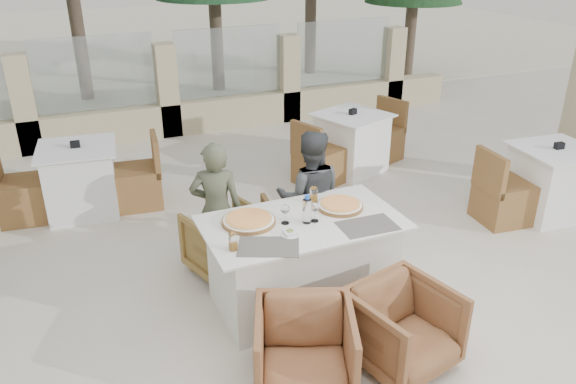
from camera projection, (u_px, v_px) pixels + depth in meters
name	position (u px, v px, depth m)	size (l,w,h in m)	color
ground	(295.00, 303.00, 4.78)	(80.00, 80.00, 0.00)	beige
sand_patch	(103.00, 40.00, 16.46)	(30.00, 16.00, 0.01)	beige
perimeter_wall_far	(167.00, 84.00, 8.45)	(10.00, 0.34, 1.60)	#C8B88D
dining_table	(302.00, 262.00, 4.65)	(1.60, 0.90, 0.77)	beige
placemat_near_left	(268.00, 247.00, 4.12)	(0.45, 0.30, 0.00)	#59544C
placemat_near_right	(368.00, 226.00, 4.42)	(0.45, 0.30, 0.00)	#57514B
pizza_left	(249.00, 220.00, 4.45)	(0.43, 0.43, 0.06)	orange
pizza_right	(340.00, 205.00, 4.70)	(0.39, 0.39, 0.05)	orange
water_bottle	(307.00, 209.00, 4.42)	(0.07, 0.07, 0.24)	#BDE1F9
wine_glass_centre	(285.00, 213.00, 4.42)	(0.08, 0.08, 0.18)	white
wine_glass_near	(315.00, 211.00, 4.45)	(0.08, 0.08, 0.18)	white
beer_glass_left	(233.00, 242.00, 4.06)	(0.07, 0.07, 0.13)	orange
beer_glass_right	(314.00, 195.00, 4.78)	(0.07, 0.07, 0.13)	gold
olive_dish	(290.00, 232.00, 4.28)	(0.11, 0.11, 0.04)	silver
armchair_far_left	(228.00, 243.00, 5.11)	(0.65, 0.67, 0.61)	olive
armchair_far_right	(304.00, 231.00, 5.29)	(0.67, 0.69, 0.63)	brown
armchair_near_left	(305.00, 352.00, 3.77)	(0.66, 0.68, 0.62)	brown
armchair_near_right	(403.00, 328.00, 4.00)	(0.66, 0.68, 0.62)	brown
diner_left	(217.00, 210.00, 4.97)	(0.46, 0.30, 1.27)	#4D523B
diner_right	(310.00, 197.00, 5.18)	(0.63, 0.49, 1.29)	#3D4143
bg_table_a	(81.00, 180.00, 6.20)	(1.64, 0.82, 0.77)	silver
bg_table_b	(351.00, 143.00, 7.30)	(1.64, 0.82, 0.77)	white
bg_table_c	(552.00, 182.00, 6.16)	(1.64, 0.82, 0.77)	white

